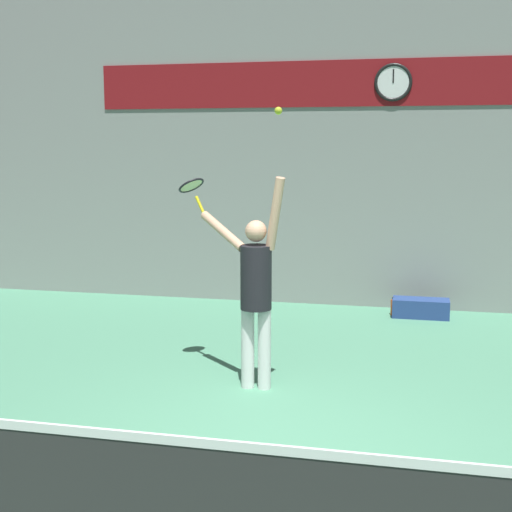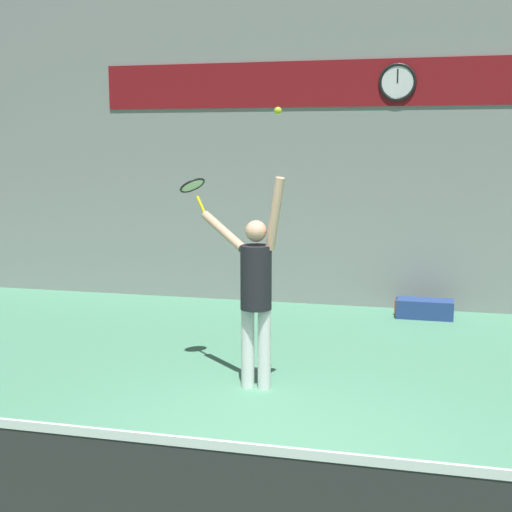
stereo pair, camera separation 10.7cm
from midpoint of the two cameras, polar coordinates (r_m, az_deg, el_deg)
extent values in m
plane|color=#4C8C6B|center=(5.57, 1.54, -16.59)|extent=(18.00, 18.00, 0.00)
cube|color=gray|center=(10.62, 8.10, 9.37)|extent=(18.00, 0.10, 5.00)
cube|color=maroon|center=(10.60, 8.16, 13.53)|extent=(7.61, 0.02, 0.66)
cylinder|color=white|center=(10.54, 11.55, 13.48)|extent=(0.49, 0.02, 0.49)
torus|color=black|center=(10.54, 11.55, 13.48)|extent=(0.53, 0.05, 0.53)
cube|color=black|center=(10.53, 11.56, 13.94)|extent=(0.02, 0.01, 0.19)
cube|color=white|center=(3.68, -4.22, -14.66)|extent=(6.82, 0.02, 0.05)
cylinder|color=white|center=(7.12, -0.23, -7.38)|extent=(0.13, 0.13, 0.80)
cylinder|color=white|center=(7.08, 1.10, -7.47)|extent=(0.13, 0.13, 0.80)
cylinder|color=black|center=(6.93, 0.44, -1.73)|extent=(0.31, 0.31, 0.63)
sphere|color=#D8A884|center=(6.86, 0.45, 2.01)|extent=(0.21, 0.21, 0.21)
cylinder|color=#D8A884|center=(6.76, 1.99, 3.38)|extent=(0.24, 0.22, 0.71)
cylinder|color=#D8A884|center=(7.16, -2.21, 2.02)|extent=(0.59, 0.50, 0.36)
cylinder|color=yellow|center=(7.45, -3.99, 4.05)|extent=(0.14, 0.10, 0.20)
torus|color=black|center=(7.53, -4.71, 5.64)|extent=(0.36, 0.37, 0.17)
cylinder|color=beige|center=(7.53, -4.71, 5.64)|extent=(0.30, 0.31, 0.13)
sphere|color=#CCDB2D|center=(6.62, 2.24, 11.54)|extent=(0.07, 0.07, 0.07)
cylinder|color=#D84C19|center=(10.32, 11.50, -4.08)|extent=(0.07, 0.07, 0.22)
cylinder|color=black|center=(10.29, 11.53, -3.38)|extent=(0.04, 0.04, 0.04)
cube|color=navy|center=(10.27, 13.63, -4.11)|extent=(0.78, 0.35, 0.26)
camera|label=1|loc=(0.05, -89.55, 0.07)|focal=50.00mm
camera|label=2|loc=(0.05, 90.45, -0.07)|focal=50.00mm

